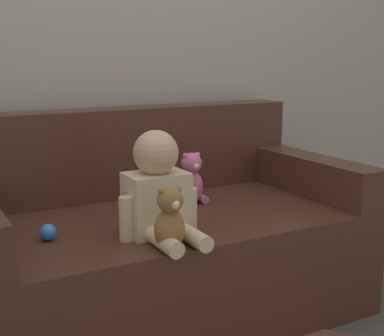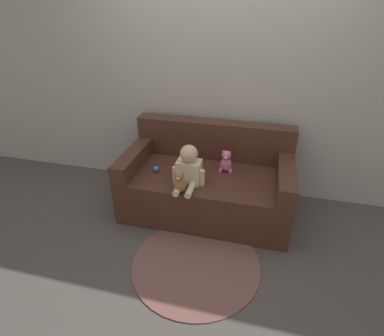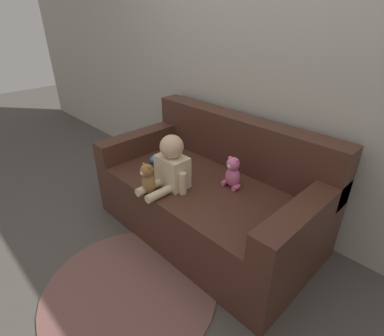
% 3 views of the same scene
% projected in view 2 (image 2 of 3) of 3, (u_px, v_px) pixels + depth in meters
% --- Properties ---
extents(ground_plane, '(12.00, 12.00, 0.00)m').
position_uv_depth(ground_plane, '(206.00, 209.00, 3.26)').
color(ground_plane, '#4C4742').
extents(wall_back, '(8.00, 0.05, 2.60)m').
position_uv_depth(wall_back, '(219.00, 77.00, 3.08)').
color(wall_back, '#ADA89E').
rests_on(wall_back, ground_plane).
extents(couch, '(1.69, 0.91, 0.88)m').
position_uv_depth(couch, '(208.00, 182.00, 3.15)').
color(couch, '#47281E').
rests_on(couch, ground_plane).
extents(person_baby, '(0.31, 0.36, 0.39)m').
position_uv_depth(person_baby, '(189.00, 168.00, 2.78)').
color(person_baby, beige).
rests_on(person_baby, couch).
extents(teddy_bear_brown, '(0.11, 0.10, 0.23)m').
position_uv_depth(teddy_bear_brown, '(180.00, 182.00, 2.67)').
color(teddy_bear_brown, olive).
rests_on(teddy_bear_brown, couch).
extents(plush_toy_side, '(0.14, 0.11, 0.23)m').
position_uv_depth(plush_toy_side, '(226.00, 162.00, 3.00)').
color(plush_toy_side, '#DB6699').
rests_on(plush_toy_side, couch).
extents(toy_ball, '(0.06, 0.06, 0.06)m').
position_uv_depth(toy_ball, '(156.00, 169.00, 3.03)').
color(toy_ball, '#337FDB').
rests_on(toy_ball, couch).
extents(floor_rug, '(1.11, 1.11, 0.01)m').
position_uv_depth(floor_rug, '(196.00, 263.00, 2.59)').
color(floor_rug, brown).
rests_on(floor_rug, ground_plane).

